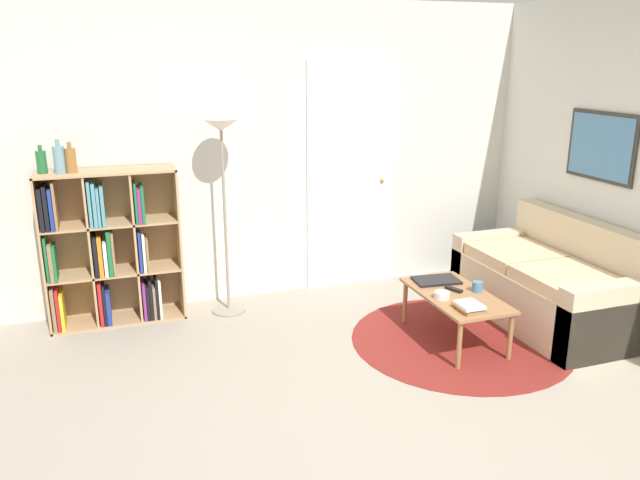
# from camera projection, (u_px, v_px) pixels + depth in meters

# --- Properties ---
(ground_plane) EXTENTS (14.00, 14.00, 0.00)m
(ground_plane) POSITION_uv_depth(u_px,v_px,m) (424.00, 460.00, 3.43)
(ground_plane) COLOR gray
(wall_back) EXTENTS (7.54, 0.11, 2.60)m
(wall_back) POSITION_uv_depth(u_px,v_px,m) (287.00, 154.00, 5.55)
(wall_back) COLOR silver
(wall_back) RESTS_ON ground_plane
(wall_right) EXTENTS (0.08, 5.72, 2.60)m
(wall_right) POSITION_uv_depth(u_px,v_px,m) (605.00, 163.00, 5.01)
(wall_right) COLOR silver
(wall_right) RESTS_ON ground_plane
(rug) EXTENTS (1.70, 1.70, 0.01)m
(rug) POSITION_uv_depth(u_px,v_px,m) (460.00, 340.00, 4.86)
(rug) COLOR maroon
(rug) RESTS_ON ground_plane
(bookshelf) EXTENTS (1.07, 0.34, 1.27)m
(bookshelf) POSITION_uv_depth(u_px,v_px,m) (107.00, 250.00, 5.06)
(bookshelf) COLOR tan
(bookshelf) RESTS_ON ground_plane
(floor_lamp) EXTENTS (0.31, 0.31, 1.65)m
(floor_lamp) POSITION_uv_depth(u_px,v_px,m) (222.00, 153.00, 5.02)
(floor_lamp) COLOR gray
(floor_lamp) RESTS_ON ground_plane
(couch) EXTENTS (0.83, 1.59, 0.85)m
(couch) POSITION_uv_depth(u_px,v_px,m) (551.00, 286.00, 5.17)
(couch) COLOR #CCB793
(couch) RESTS_ON ground_plane
(coffee_table) EXTENTS (0.50, 0.92, 0.38)m
(coffee_table) POSITION_uv_depth(u_px,v_px,m) (456.00, 299.00, 4.77)
(coffee_table) COLOR #996B42
(coffee_table) RESTS_ON ground_plane
(laptop) EXTENTS (0.38, 0.27, 0.02)m
(laptop) POSITION_uv_depth(u_px,v_px,m) (436.00, 280.00, 5.02)
(laptop) COLOR black
(laptop) RESTS_ON coffee_table
(bowl) EXTENTS (0.11, 0.11, 0.05)m
(bowl) POSITION_uv_depth(u_px,v_px,m) (442.00, 295.00, 4.67)
(bowl) COLOR silver
(bowl) RESTS_ON coffee_table
(book_stack_on_table) EXTENTS (0.17, 0.21, 0.06)m
(book_stack_on_table) POSITION_uv_depth(u_px,v_px,m) (469.00, 307.00, 4.45)
(book_stack_on_table) COLOR olive
(book_stack_on_table) RESTS_ON coffee_table
(cup) EXTENTS (0.08, 0.08, 0.08)m
(cup) POSITION_uv_depth(u_px,v_px,m) (477.00, 287.00, 4.80)
(cup) COLOR teal
(cup) RESTS_ON coffee_table
(remote) EXTENTS (0.10, 0.15, 0.02)m
(remote) POSITION_uv_depth(u_px,v_px,m) (454.00, 289.00, 4.82)
(remote) COLOR black
(remote) RESTS_ON coffee_table
(bottle_left) EXTENTS (0.08, 0.08, 0.22)m
(bottle_left) POSITION_uv_depth(u_px,v_px,m) (42.00, 162.00, 4.73)
(bottle_left) COLOR #236633
(bottle_left) RESTS_ON bookshelf
(bottle_middle) EXTENTS (0.08, 0.08, 0.26)m
(bottle_middle) POSITION_uv_depth(u_px,v_px,m) (59.00, 159.00, 4.73)
(bottle_middle) COLOR #6B93A3
(bottle_middle) RESTS_ON bookshelf
(bottle_right) EXTENTS (0.08, 0.08, 0.23)m
(bottle_right) POSITION_uv_depth(u_px,v_px,m) (71.00, 160.00, 4.77)
(bottle_right) COLOR olive
(bottle_right) RESTS_ON bookshelf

